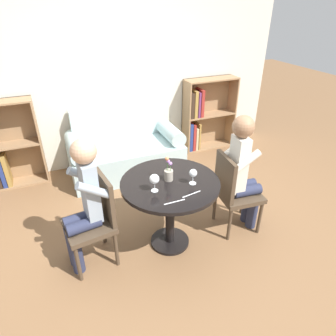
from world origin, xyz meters
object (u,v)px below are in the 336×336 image
wine_glass_right (193,174)px  flower_vase (169,172)px  chair_right (233,190)px  chair_left (95,217)px  wine_glass_left (154,180)px  bookshelf_right (202,116)px  person_right (244,172)px  couch (125,151)px  person_left (83,203)px

wine_glass_right → flower_vase: flower_vase is taller
chair_right → wine_glass_right: (-0.53, -0.08, 0.37)m
chair_left → wine_glass_left: 0.67m
bookshelf_right → chair_left: bookshelf_right is taller
chair_left → person_right: person_right is taller
couch → bookshelf_right: (1.39, 0.27, 0.25)m
couch → person_left: size_ratio=1.21×
bookshelf_right → wine_glass_left: bookshelf_right is taller
couch → chair_right: 1.82m
bookshelf_right → wine_glass_right: bearing=-120.9°
chair_right → wine_glass_left: 0.97m
couch → bookshelf_right: bearing=11.1°
couch → person_right: person_right is taller
couch → chair_left: 1.72m
wine_glass_right → person_right: bearing=5.8°
chair_left → wine_glass_left: wine_glass_left is taller
person_right → wine_glass_left: size_ratio=7.88×
couch → wine_glass_right: size_ratio=10.45×
bookshelf_right → flower_vase: size_ratio=4.81×
chair_right → flower_vase: size_ratio=3.75×
chair_right → wine_glass_left: wine_glass_left is taller
chair_left → wine_glass_right: 0.98m
person_left → chair_left: bearing=95.1°
couch → chair_right: bearing=-67.0°
chair_left → flower_vase: bearing=79.0°
bookshelf_right → person_left: person_left is taller
couch → person_right: 1.90m
person_right → chair_left: bearing=90.9°
chair_left → bookshelf_right: bearing=123.8°
chair_right → person_left: (-1.50, 0.10, 0.20)m
wine_glass_left → chair_left: bearing=162.4°
person_right → flower_vase: person_right is taller
chair_left → person_right: (1.50, -0.13, 0.21)m
chair_left → wine_glass_left: bearing=65.2°
wine_glass_left → flower_vase: size_ratio=0.69×
bookshelf_right → flower_vase: 2.34m
chair_left → person_left: person_left is taller
wine_glass_right → flower_vase: bearing=140.4°
bookshelf_right → wine_glass_right: 2.37m
couch → chair_right: couch is taller
chair_right → wine_glass_left: (-0.89, -0.05, 0.38)m
chair_left → person_right: size_ratio=0.69×
person_left → flower_vase: size_ratio=5.37×
wine_glass_right → flower_vase: size_ratio=0.62×
chair_right → flower_vase: bearing=90.3°
flower_vase → chair_right: bearing=-5.5°
chair_left → chair_right: 1.42m
couch → person_left: (-0.79, -1.57, 0.39)m
bookshelf_right → person_right: 2.05m
couch → person_left: 1.80m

